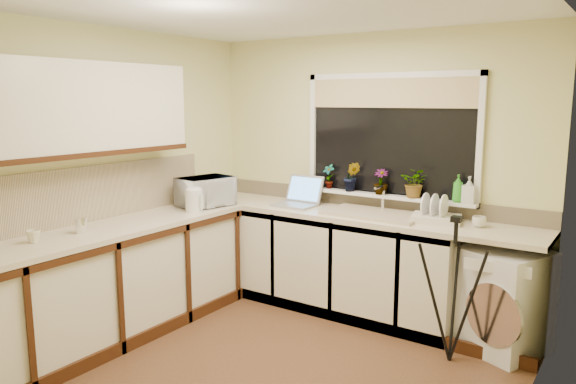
% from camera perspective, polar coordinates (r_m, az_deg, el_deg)
% --- Properties ---
extents(floor, '(3.20, 3.20, 0.00)m').
position_cam_1_polar(floor, '(4.11, -1.58, -17.47)').
color(floor, brown).
rests_on(floor, ground).
extents(ceiling, '(3.20, 3.20, 0.00)m').
position_cam_1_polar(ceiling, '(3.70, -1.76, 18.63)').
color(ceiling, white).
rests_on(ceiling, ground).
extents(wall_back, '(3.20, 0.00, 3.20)m').
position_cam_1_polar(wall_back, '(4.99, 8.44, 2.10)').
color(wall_back, beige).
rests_on(wall_back, ground).
extents(wall_front, '(3.20, 0.00, 3.20)m').
position_cam_1_polar(wall_front, '(2.67, -20.88, -5.01)').
color(wall_front, beige).
rests_on(wall_front, ground).
extents(wall_left, '(0.00, 3.00, 3.00)m').
position_cam_1_polar(wall_left, '(4.81, -17.33, 1.49)').
color(wall_left, beige).
rests_on(wall_left, ground).
extents(wall_right, '(0.00, 3.00, 3.00)m').
position_cam_1_polar(wall_right, '(3.08, 23.30, -3.26)').
color(wall_right, beige).
rests_on(wall_right, ground).
extents(base_cabinet_back, '(2.55, 0.60, 0.86)m').
position_cam_1_polar(base_cabinet_back, '(5.05, 3.37, -6.96)').
color(base_cabinet_back, silver).
rests_on(base_cabinet_back, floor).
extents(base_cabinet_left, '(0.54, 2.40, 0.86)m').
position_cam_1_polar(base_cabinet_left, '(4.58, -17.40, -9.15)').
color(base_cabinet_left, silver).
rests_on(base_cabinet_left, floor).
extents(worktop_back, '(3.20, 0.60, 0.04)m').
position_cam_1_polar(worktop_back, '(4.79, 6.77, -2.38)').
color(worktop_back, beige).
rests_on(worktop_back, base_cabinet_back).
extents(worktop_left, '(0.60, 2.40, 0.04)m').
position_cam_1_polar(worktop_left, '(4.46, -17.69, -3.66)').
color(worktop_left, beige).
rests_on(worktop_left, base_cabinet_left).
extents(upper_cabinet, '(0.28, 1.90, 0.70)m').
position_cam_1_polar(upper_cabinet, '(4.37, -21.02, 8.08)').
color(upper_cabinet, silver).
rests_on(upper_cabinet, wall_left).
extents(splashback_left, '(0.02, 2.40, 0.45)m').
position_cam_1_polar(splashback_left, '(4.64, -20.06, -0.20)').
color(splashback_left, beige).
rests_on(splashback_left, wall_left).
extents(splashback_back, '(3.20, 0.02, 0.14)m').
position_cam_1_polar(splashback_back, '(5.02, 8.31, -0.80)').
color(splashback_back, beige).
rests_on(splashback_back, wall_back).
extents(window_glass, '(1.50, 0.02, 1.00)m').
position_cam_1_polar(window_glass, '(4.86, 10.59, 5.69)').
color(window_glass, black).
rests_on(window_glass, wall_back).
extents(window_blind, '(1.50, 0.02, 0.25)m').
position_cam_1_polar(window_blind, '(4.83, 10.60, 10.12)').
color(window_blind, tan).
rests_on(window_blind, wall_back).
extents(windowsill, '(1.60, 0.14, 0.03)m').
position_cam_1_polar(windowsill, '(4.88, 10.14, -0.38)').
color(windowsill, white).
rests_on(windowsill, wall_back).
extents(sink, '(0.82, 0.46, 0.03)m').
position_cam_1_polar(sink, '(4.69, 8.95, -2.26)').
color(sink, tan).
rests_on(sink, worktop_back).
extents(faucet, '(0.03, 0.03, 0.24)m').
position_cam_1_polar(faucet, '(4.83, 9.89, -0.64)').
color(faucet, silver).
rests_on(faucet, worktop_back).
extents(washing_machine, '(0.71, 0.70, 0.78)m').
position_cam_1_polar(washing_machine, '(4.47, 21.54, -10.43)').
color(washing_machine, silver).
rests_on(washing_machine, floor).
extents(laptop, '(0.37, 0.37, 0.26)m').
position_cam_1_polar(laptop, '(5.08, 1.18, -0.58)').
color(laptop, '#A2A2AA').
rests_on(laptop, worktop_back).
extents(kettle, '(0.15, 0.15, 0.19)m').
position_cam_1_polar(kettle, '(4.84, -9.79, -0.91)').
color(kettle, white).
rests_on(kettle, worktop_left).
extents(dish_rack, '(0.43, 0.36, 0.06)m').
position_cam_1_polar(dish_rack, '(4.54, 15.21, -2.70)').
color(dish_rack, beige).
rests_on(dish_rack, worktop_back).
extents(tripod, '(0.66, 0.66, 1.07)m').
position_cam_1_polar(tripod, '(4.11, 16.82, -9.75)').
color(tripod, black).
rests_on(tripod, floor).
extents(steel_jar, '(0.08, 0.08, 0.12)m').
position_cam_1_polar(steel_jar, '(4.29, -20.78, -3.28)').
color(steel_jar, white).
rests_on(steel_jar, worktop_left).
extents(microwave, '(0.41, 0.54, 0.27)m').
position_cam_1_polar(microwave, '(5.08, -8.60, 0.04)').
color(microwave, white).
rests_on(microwave, worktop_left).
extents(plant_a, '(0.14, 0.11, 0.23)m').
position_cam_1_polar(plant_a, '(5.10, 4.28, 1.64)').
color(plant_a, '#999999').
rests_on(plant_a, windowsill).
extents(plant_b, '(0.18, 0.16, 0.27)m').
position_cam_1_polar(plant_b, '(4.96, 6.66, 1.60)').
color(plant_b, '#999999').
rests_on(plant_b, windowsill).
extents(plant_c, '(0.16, 0.16, 0.22)m').
position_cam_1_polar(plant_c, '(4.84, 9.67, 1.07)').
color(plant_c, '#999999').
rests_on(plant_c, windowsill).
extents(plant_d, '(0.23, 0.20, 0.25)m').
position_cam_1_polar(plant_d, '(4.73, 13.13, 0.93)').
color(plant_d, '#999999').
rests_on(plant_d, windowsill).
extents(soap_bottle_green, '(0.10, 0.10, 0.23)m').
position_cam_1_polar(soap_bottle_green, '(4.61, 17.32, 0.37)').
color(soap_bottle_green, green).
rests_on(soap_bottle_green, windowsill).
extents(soap_bottle_clear, '(0.10, 0.11, 0.22)m').
position_cam_1_polar(soap_bottle_clear, '(4.60, 18.37, 0.22)').
color(soap_bottle_clear, '#999999').
rests_on(soap_bottle_clear, windowsill).
extents(cup_back, '(0.14, 0.14, 0.08)m').
position_cam_1_polar(cup_back, '(4.45, 19.32, -2.95)').
color(cup_back, silver).
rests_on(cup_back, worktop_back).
extents(cup_left, '(0.12, 0.12, 0.09)m').
position_cam_1_polar(cup_left, '(4.14, -25.03, -4.23)').
color(cup_left, beige).
rests_on(cup_left, worktop_left).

